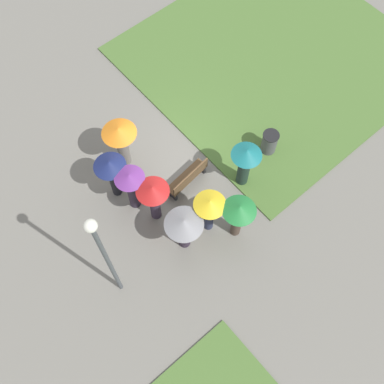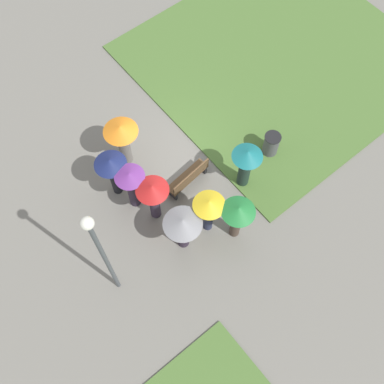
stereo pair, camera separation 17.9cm
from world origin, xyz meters
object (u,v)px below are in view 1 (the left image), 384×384
Objects in this scene: trash_bin at (269,143)px; crowd_person_green at (239,213)px; lamp_post at (104,252)px; crowd_person_teal at (245,161)px; crowd_person_red at (153,196)px; crowd_person_navy at (111,171)px; park_bench at (188,178)px; crowd_person_grey at (184,226)px; crowd_person_purple at (131,186)px; crowd_person_yellow at (210,208)px; crowd_person_orange at (121,139)px.

crowd_person_green is (2.92, 1.49, 0.93)m from trash_bin.
lamp_post is 2.58× the size of crowd_person_teal.
trash_bin is 0.48× the size of crowd_person_teal.
crowd_person_navy reaches higher than crowd_person_red.
crowd_person_teal is at bearing -15.76° from crowd_person_green.
lamp_post is 2.58× the size of crowd_person_red.
park_bench is 1.70× the size of trash_bin.
park_bench is 0.90× the size of crowd_person_grey.
crowd_person_purple is at bearing -25.26° from park_bench.
park_bench is at bearing 121.38° from crowd_person_yellow.
crowd_person_orange is 2.30m from crowd_person_red.
lamp_post is 2.84× the size of crowd_person_grey.
trash_bin reaches higher than park_bench.
crowd_person_grey is 3.61m from crowd_person_orange.
trash_bin is 3.41m from crowd_person_green.
crowd_person_yellow is at bearing -139.41° from crowd_person_orange.
crowd_person_navy is at bearing 66.41° from crowd_person_teal.
park_bench is 0.81× the size of crowd_person_navy.
crowd_person_green is at bearing 166.84° from lamp_post.
crowd_person_navy is at bearing 161.66° from crowd_person_orange.
park_bench is 0.83× the size of crowd_person_purple.
lamp_post is at bearing 76.70° from crowd_person_grey.
crowd_person_grey is 2.87m from crowd_person_navy.
park_bench is 2.56m from crowd_person_navy.
park_bench is at bearing 91.90° from crowd_person_purple.
crowd_person_teal is at bearing -159.25° from crowd_person_red.
crowd_person_red is (2.95, -0.89, 0.10)m from crowd_person_teal.
crowd_person_grey is 0.91× the size of crowd_person_red.
trash_bin is 4.60m from crowd_person_red.
crowd_person_orange reaches higher than crowd_person_purple.
crowd_person_red is (-0.26, 0.77, 0.19)m from crowd_person_purple.
crowd_person_red is (0.07, -1.33, 0.07)m from crowd_person_grey.
crowd_person_teal is 4.16m from crowd_person_navy.
crowd_person_green is at bearing 84.63° from park_bench.
crowd_person_navy is (0.46, -1.49, 0.03)m from crowd_person_red.
crowd_person_teal is 1.10× the size of crowd_person_grey.
crowd_person_red reaches higher than crowd_person_green.
park_bench is 0.32× the size of lamp_post.
crowd_person_purple is at bearing 74.04° from crowd_person_teal.
park_bench is 3.06m from trash_bin.
lamp_post is 2.57× the size of crowd_person_orange.
crowd_person_teal is 1.04× the size of crowd_person_green.
crowd_person_red is at bearing -6.40° from crowd_person_grey.
crowd_person_teal is 3.62m from crowd_person_purple.
crowd_person_grey is at bearing 110.09° from crowd_person_teal.
crowd_person_purple is at bearing -0.46° from crowd_person_grey.
crowd_person_red is (0.46, 2.26, 0.04)m from crowd_person_orange.
crowd_person_grey is at bearing 59.36° from crowd_person_navy.
crowd_person_purple is (-2.05, -1.95, -1.97)m from lamp_post.
crowd_person_grey is (1.43, 1.50, 0.89)m from park_bench.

